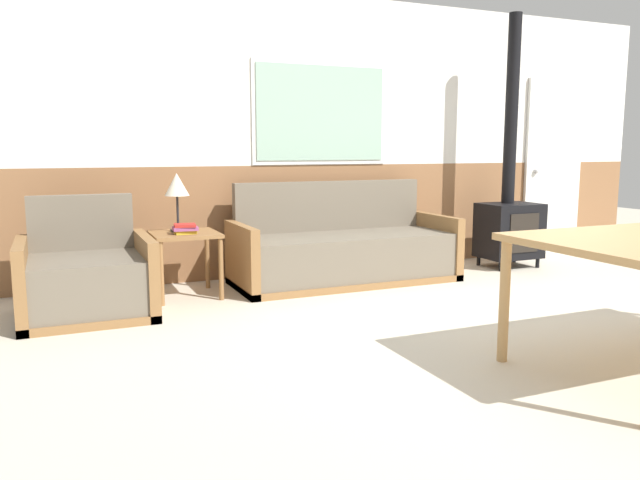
{
  "coord_description": "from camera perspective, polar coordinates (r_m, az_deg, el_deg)",
  "views": [
    {
      "loc": [
        -2.97,
        -3.1,
        1.24
      ],
      "look_at": [
        -1.23,
        0.92,
        0.59
      ],
      "focal_mm": 35.0,
      "sensor_mm": 36.0,
      "label": 1
    }
  ],
  "objects": [
    {
      "name": "armchair",
      "position": [
        4.94,
        -20.57,
        -3.47
      ],
      "size": [
        0.94,
        0.88,
        0.88
      ],
      "rotation": [
        0.0,
        0.0,
        0.1
      ],
      "color": "olive",
      "rests_on": "ground_plane"
    },
    {
      "name": "side_table",
      "position": [
        5.31,
        -12.25,
        -0.27
      ],
      "size": [
        0.54,
        0.54,
        0.54
      ],
      "color": "olive",
      "rests_on": "ground_plane"
    },
    {
      "name": "table_lamp",
      "position": [
        5.34,
        -12.96,
        4.77
      ],
      "size": [
        0.2,
        0.2,
        0.49
      ],
      "color": "#262628",
      "rests_on": "side_table"
    },
    {
      "name": "wood_stove",
      "position": [
        6.79,
        16.95,
        2.67
      ],
      "size": [
        0.6,
        0.46,
        2.58
      ],
      "color": "black",
      "rests_on": "ground_plane"
    },
    {
      "name": "ground_plane",
      "position": [
        4.47,
        19.7,
        -8.18
      ],
      "size": [
        16.0,
        16.0,
        0.0
      ],
      "primitive_type": "plane",
      "color": "beige"
    },
    {
      "name": "entry_door",
      "position": [
        7.87,
        20.52,
        6.25
      ],
      "size": [
        0.82,
        0.09,
        2.02
      ],
      "color": "white",
      "rests_on": "ground_plane"
    },
    {
      "name": "wall_back",
      "position": [
        6.44,
        3.86,
        9.47
      ],
      "size": [
        7.2,
        0.09,
        2.7
      ],
      "color": "#8E603D",
      "rests_on": "ground_plane"
    },
    {
      "name": "couch",
      "position": [
        5.8,
        2.23,
        -1.13
      ],
      "size": [
        2.07,
        0.82,
        0.92
      ],
      "color": "olive",
      "rests_on": "ground_plane"
    },
    {
      "name": "book_stack",
      "position": [
        5.2,
        -12.23,
        1.03
      ],
      "size": [
        0.21,
        0.17,
        0.08
      ],
      "color": "gold",
      "rests_on": "side_table"
    }
  ]
}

